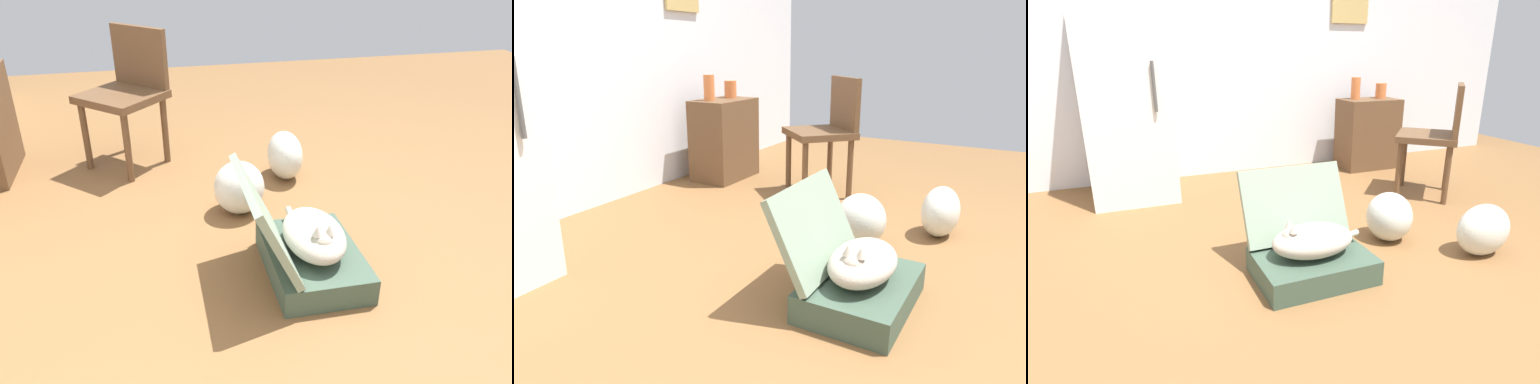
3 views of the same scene
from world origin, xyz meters
TOP-DOWN VIEW (x-y plane):
  - ground_plane at (0.00, 0.00)m, footprint 7.68×7.68m
  - suitcase_base at (-0.19, 0.06)m, footprint 0.60×0.43m
  - suitcase_lid at (-0.19, 0.30)m, footprint 0.60×0.22m
  - cat at (-0.19, 0.06)m, footprint 0.52×0.28m
  - plastic_bag_white at (0.46, 0.30)m, footprint 0.29×0.29m
  - plastic_bag_clear at (0.85, -0.08)m, footprint 0.34×0.22m
  - chair at (1.30, 0.88)m, footprint 0.65×0.65m

SIDE VIEW (x-z plane):
  - ground_plane at x=0.00m, z-range 0.00..0.00m
  - suitcase_base at x=-0.19m, z-range 0.00..0.13m
  - plastic_bag_clear at x=0.85m, z-range 0.00..0.31m
  - plastic_bag_white at x=0.46m, z-range 0.00..0.31m
  - cat at x=-0.19m, z-range 0.11..0.32m
  - suitcase_lid at x=-0.19m, z-range 0.13..0.53m
  - chair at x=1.30m, z-range 0.07..0.97m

